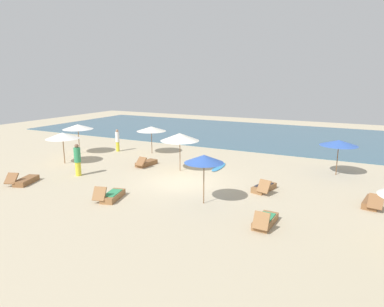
{
  "coord_description": "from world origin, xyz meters",
  "views": [
    {
      "loc": [
        8.37,
        -15.16,
        5.46
      ],
      "look_at": [
        -0.52,
        2.17,
        1.1
      ],
      "focal_mm": 31.89,
      "sensor_mm": 36.0,
      "label": 1
    }
  ],
  "objects": [
    {
      "name": "umbrella_5",
      "position": [
        -8.78,
        0.16,
        1.83
      ],
      "size": [
        2.12,
        2.12,
        2.03
      ],
      "color": "olive",
      "rests_on": "ground_plane"
    },
    {
      "name": "lounger_2",
      "position": [
        -3.75,
        2.08,
        0.17
      ],
      "size": [
        0.78,
        1.76,
        0.67
      ],
      "color": "brown",
      "rests_on": "ground_plane"
    },
    {
      "name": "ground_plane",
      "position": [
        0.0,
        0.0,
        0.0
      ],
      "size": [
        60.0,
        60.0,
        0.0
      ],
      "primitive_type": "plane",
      "color": "#BCAD8E"
    },
    {
      "name": "lounger_4",
      "position": [
        4.24,
        0.65,
        0.18
      ],
      "size": [
        0.97,
        1.74,
        0.73
      ],
      "color": "olive",
      "rests_on": "ground_plane"
    },
    {
      "name": "umbrella_3",
      "position": [
        7.14,
        5.35,
        1.86
      ],
      "size": [
        2.08,
        2.08,
        2.02
      ],
      "color": "brown",
      "rests_on": "ground_plane"
    },
    {
      "name": "umbrella_4",
      "position": [
        -5.41,
        5.26,
        1.82
      ],
      "size": [
        2.13,
        2.13,
        1.99
      ],
      "color": "brown",
      "rests_on": "ground_plane"
    },
    {
      "name": "umbrella_6",
      "position": [
        -1.24,
        2.02,
        2.05
      ],
      "size": [
        2.29,
        2.29,
        2.28
      ],
      "color": "brown",
      "rests_on": "ground_plane"
    },
    {
      "name": "surfboard",
      "position": [
        0.53,
        3.78,
        0.04
      ],
      "size": [
        0.71,
        2.25,
        0.07
      ],
      "color": "#338CCC",
      "rests_on": "ground_plane"
    },
    {
      "name": "ocean_water",
      "position": [
        0.0,
        17.0,
        0.03
      ],
      "size": [
        48.0,
        16.0,
        0.06
      ],
      "primitive_type": "cube",
      "color": "#3D6075",
      "rests_on": "ground_plane"
    },
    {
      "name": "lounger_0",
      "position": [
        8.97,
        0.79,
        0.17
      ],
      "size": [
        0.83,
        1.72,
        0.73
      ],
      "color": "brown",
      "rests_on": "ground_plane"
    },
    {
      "name": "umbrella_0",
      "position": [
        2.32,
        -2.23,
        2.03
      ],
      "size": [
        1.72,
        1.72,
        2.21
      ],
      "color": "brown",
      "rests_on": "ground_plane"
    },
    {
      "name": "lounger_5",
      "position": [
        -7.27,
        -3.92,
        0.17
      ],
      "size": [
        1.13,
        1.8,
        0.67
      ],
      "color": "brown",
      "rests_on": "ground_plane"
    },
    {
      "name": "umbrella_1",
      "position": [
        -10.12,
        2.81,
        1.97
      ],
      "size": [
        2.16,
        2.16,
        2.15
      ],
      "color": "olive",
      "rests_on": "ground_plane"
    },
    {
      "name": "lounger_1",
      "position": [
        5.36,
        -3.27,
        0.18
      ],
      "size": [
        0.66,
        1.66,
        0.74
      ],
      "color": "olive",
      "rests_on": "ground_plane"
    },
    {
      "name": "person_1",
      "position": [
        -8.11,
        4.69,
        0.85
      ],
      "size": [
        0.41,
        0.41,
        1.67
      ],
      "color": "yellow",
      "rests_on": "ground_plane"
    },
    {
      "name": "person_2",
      "position": [
        -5.88,
        -1.52,
        0.92
      ],
      "size": [
        0.5,
        0.5,
        1.83
      ],
      "color": "yellow",
      "rests_on": "ground_plane"
    },
    {
      "name": "lounger_3",
      "position": [
        -1.64,
        -3.7,
        0.18
      ],
      "size": [
        0.99,
        1.75,
        0.73
      ],
      "color": "olive",
      "rests_on": "ground_plane"
    }
  ]
}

